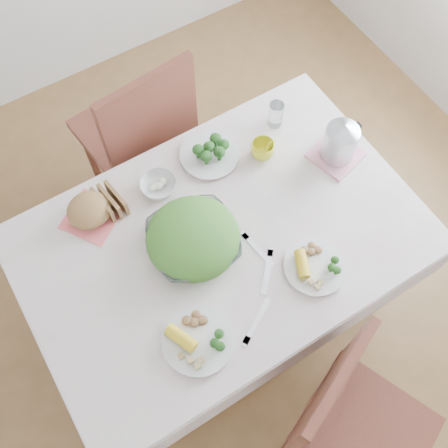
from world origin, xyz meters
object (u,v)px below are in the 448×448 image
chair_near (362,435)px  electric_kettle (341,138)px  dinner_plate_left (198,341)px  dinner_plate_right (315,267)px  dining_table (223,275)px  chair_far (135,136)px  salad_bowl (194,241)px  yellow_mug (263,150)px

chair_near → electric_kettle: bearing=38.6°
dinner_plate_left → dinner_plate_right: 0.50m
dining_table → dinner_plate_right: (0.22, -0.29, 0.40)m
chair_near → chair_far: bearing=70.4°
dining_table → dinner_plate_right: size_ratio=6.04×
chair_near → dinner_plate_left: chair_near is taller
chair_near → dinner_plate_left: bearing=101.0°
dinner_plate_right → dinner_plate_left: bearing=-179.1°
dining_table → chair_near: 0.85m
dinner_plate_right → electric_kettle: 0.52m
dining_table → chair_far: 0.82m
salad_bowl → dinner_plate_right: (0.33, -0.31, -0.03)m
dinner_plate_right → yellow_mug: (0.11, 0.52, 0.03)m
dining_table → electric_kettle: electric_kettle is taller
dinner_plate_left → salad_bowl: bearing=61.9°
chair_near → chair_far: size_ratio=0.94×
dinner_plate_right → salad_bowl: bearing=136.5°
salad_bowl → dinner_plate_right: salad_bowl is taller
dining_table → salad_bowl: bearing=165.5°
chair_far → salad_bowl: (-0.11, -0.79, 0.34)m
chair_near → yellow_mug: chair_near is taller
salad_bowl → dinner_plate_left: salad_bowl is taller
dinner_plate_left → yellow_mug: yellow_mug is taller
dining_table → dinner_plate_right: bearing=-52.0°
chair_near → salad_bowl: bearing=80.0°
salad_bowl → yellow_mug: size_ratio=3.30×
chair_near → dinner_plate_left: (-0.37, 0.55, 0.31)m
chair_near → yellow_mug: size_ratio=9.91×
chair_far → chair_near: bearing=86.8°
chair_near → dinner_plate_right: size_ratio=4.24×
chair_far → electric_kettle: (0.59, -0.75, 0.42)m
dining_table → chair_near: bearing=-84.1°
dining_table → yellow_mug: size_ratio=14.11×
dinner_plate_right → yellow_mug: yellow_mug is taller
dinner_plate_left → electric_kettle: electric_kettle is taller
dinner_plate_right → electric_kettle: electric_kettle is taller
dining_table → dinner_plate_left: dinner_plate_left is taller
salad_bowl → electric_kettle: bearing=3.5°
salad_bowl → dinner_plate_right: size_ratio=1.41×
dining_table → yellow_mug: 0.59m
dinner_plate_right → chair_near: bearing=-103.6°
chair_near → dinner_plate_right: (0.14, 0.56, 0.31)m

